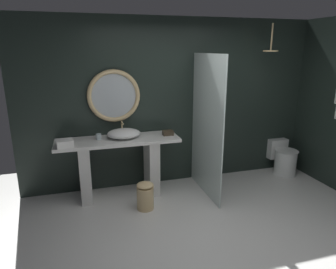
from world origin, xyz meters
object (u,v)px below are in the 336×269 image
at_px(toilet, 284,159).
at_px(folded_hand_towel, 65,143).
at_px(vessel_sink, 124,133).
at_px(tumbler_cup, 99,137).
at_px(tissue_box, 168,133).
at_px(waste_bin, 145,196).
at_px(round_wall_mirror, 114,96).
at_px(rain_shower_head, 271,48).

distance_m(toilet, folded_hand_towel, 3.67).
distance_m(vessel_sink, tumbler_cup, 0.36).
bearing_deg(tissue_box, waste_bin, -132.66).
xyz_separation_m(tumbler_cup, round_wall_mirror, (0.27, 0.21, 0.54)).
bearing_deg(round_wall_mirror, vessel_sink, -69.00).
height_order(waste_bin, folded_hand_towel, folded_hand_towel).
distance_m(tumbler_cup, rain_shower_head, 2.90).
height_order(vessel_sink, tumbler_cup, vessel_sink).
height_order(round_wall_mirror, rain_shower_head, rain_shower_head).
xyz_separation_m(rain_shower_head, folded_hand_towel, (-3.08, -0.12, -1.21)).
bearing_deg(tissue_box, vessel_sink, 177.62).
distance_m(vessel_sink, waste_bin, 0.95).
relative_size(tumbler_cup, tissue_box, 0.54).
bearing_deg(rain_shower_head, tissue_box, 178.24).
relative_size(tissue_box, round_wall_mirror, 0.20).
relative_size(tumbler_cup, rain_shower_head, 0.20).
relative_size(vessel_sink, folded_hand_towel, 2.23).
distance_m(tissue_box, round_wall_mirror, 0.96).
bearing_deg(toilet, folded_hand_towel, -176.80).
xyz_separation_m(vessel_sink, tumbler_cup, (-0.36, 0.02, -0.03)).
xyz_separation_m(tumbler_cup, rain_shower_head, (2.63, -0.10, 1.21)).
bearing_deg(toilet, round_wall_mirror, 175.49).
distance_m(vessel_sink, folded_hand_towel, 0.83).
distance_m(tumbler_cup, folded_hand_towel, 0.50).
bearing_deg(tumbler_cup, round_wall_mirror, 38.08).
bearing_deg(round_wall_mirror, tissue_box, -19.26).
bearing_deg(rain_shower_head, round_wall_mirror, 172.50).
bearing_deg(toilet, rain_shower_head, -170.78).
distance_m(tumbler_cup, tissue_box, 1.02).
relative_size(vessel_sink, toilet, 0.84).
bearing_deg(vessel_sink, tumbler_cup, 176.09).
xyz_separation_m(tissue_box, folded_hand_towel, (-1.47, -0.17, 0.01)).
height_order(vessel_sink, toilet, vessel_sink).
bearing_deg(vessel_sink, round_wall_mirror, 111.00).
xyz_separation_m(toilet, folded_hand_towel, (-3.60, -0.20, 0.67)).
distance_m(tumbler_cup, toilet, 3.22).
relative_size(tissue_box, toilet, 0.27).
bearing_deg(waste_bin, toilet, 11.83).
height_order(tumbler_cup, folded_hand_towel, folded_hand_towel).
distance_m(toilet, waste_bin, 2.66).
height_order(tissue_box, rain_shower_head, rain_shower_head).
relative_size(toilet, folded_hand_towel, 2.64).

